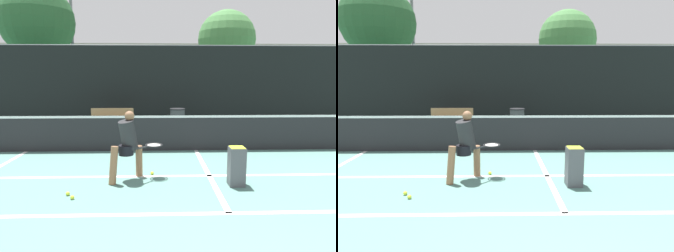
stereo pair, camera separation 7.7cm
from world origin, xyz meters
TOP-DOWN VIEW (x-y plane):
  - court_baseline_near at (0.00, 3.29)m, footprint 11.00×0.10m
  - court_service_line at (0.00, 4.97)m, footprint 8.25×0.10m
  - court_center_mark at (0.00, 5.20)m, footprint 0.10×3.82m
  - net at (0.00, 7.11)m, footprint 11.09×0.09m
  - fence_back at (0.00, 11.07)m, footprint 24.00×0.06m
  - player_practicing at (-1.58, 4.82)m, footprint 1.10×0.77m
  - tennis_ball_scattered_3 at (-1.14, 5.08)m, footprint 0.07×0.07m
  - tennis_ball_scattered_4 at (-2.40, 3.88)m, footprint 0.07×0.07m
  - tennis_ball_scattered_7 at (-2.52, 4.04)m, footprint 0.07×0.07m
  - ball_hopper at (0.40, 4.44)m, footprint 0.28×0.28m
  - courtside_bench at (-2.66, 9.91)m, footprint 1.51×0.39m
  - trash_bin at (-0.32, 9.84)m, footprint 0.54×0.54m
  - parked_car at (-0.62, 15.44)m, footprint 1.71×4.01m
  - floodlight_mast at (-5.90, 17.16)m, footprint 1.10×0.24m
  - tree_west at (-7.23, 15.61)m, footprint 3.82×3.82m
  - tree_mid at (2.91, 16.73)m, footprint 3.25×3.25m
  - building_far at (0.00, 24.38)m, footprint 36.00×2.40m

SIDE VIEW (x-z plane):
  - court_baseline_near at x=0.00m, z-range 0.00..0.01m
  - court_service_line at x=0.00m, z-range 0.00..0.01m
  - court_center_mark at x=0.00m, z-range 0.00..0.01m
  - tennis_ball_scattered_3 at x=-1.14m, z-range 0.00..0.07m
  - tennis_ball_scattered_4 at x=-2.40m, z-range 0.00..0.07m
  - tennis_ball_scattered_7 at x=-2.52m, z-range 0.00..0.07m
  - ball_hopper at x=0.40m, z-range 0.02..0.73m
  - trash_bin at x=-0.32m, z-range 0.00..0.86m
  - courtside_bench at x=-2.66m, z-range 0.03..0.89m
  - net at x=0.00m, z-range -0.02..1.05m
  - parked_car at x=-0.62m, z-range -0.11..1.26m
  - player_practicing at x=-1.58m, z-range 0.05..1.37m
  - fence_back at x=0.00m, z-range -0.01..3.18m
  - building_far at x=0.00m, z-range 0.00..4.59m
  - tree_mid at x=2.91m, z-range 1.22..6.93m
  - tree_west at x=-7.23m, z-range 1.43..8.15m
  - floodlight_mast at x=-5.90m, z-range 1.17..10.08m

